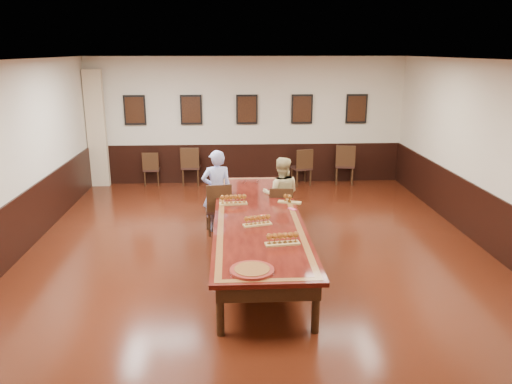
{
  "coord_description": "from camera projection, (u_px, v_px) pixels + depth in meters",
  "views": [
    {
      "loc": [
        -0.43,
        -7.71,
        3.35
      ],
      "look_at": [
        0.0,
        0.5,
        1.0
      ],
      "focal_mm": 35.0,
      "sensor_mm": 36.0,
      "label": 1
    }
  ],
  "objects": [
    {
      "name": "wall_front",
      "position": [
        302.0,
        343.0,
        3.1
      ],
      "size": [
        8.0,
        0.02,
        3.2
      ],
      "primitive_type": "cube",
      "color": "beige",
      "rests_on": "floor"
    },
    {
      "name": "person_man",
      "position": [
        217.0,
        191.0,
        9.39
      ],
      "size": [
        0.62,
        0.46,
        1.57
      ],
      "primitive_type": "imported",
      "rotation": [
        0.0,
        0.0,
        3.29
      ],
      "color": "#5265CD",
      "rests_on": "floor"
    },
    {
      "name": "spare_chair_b",
      "position": [
        191.0,
        165.0,
        12.76
      ],
      "size": [
        0.49,
        0.53,
        0.99
      ],
      "primitive_type": null,
      "rotation": [
        0.0,
        0.0,
        3.09
      ],
      "color": "black",
      "rests_on": "floor"
    },
    {
      "name": "spare_chair_d",
      "position": [
        345.0,
        164.0,
        12.84
      ],
      "size": [
        0.57,
        0.61,
        1.03
      ],
      "primitive_type": null,
      "rotation": [
        0.0,
        0.0,
        2.96
      ],
      "color": "black",
      "rests_on": "floor"
    },
    {
      "name": "floor",
      "position": [
        258.0,
        258.0,
        8.35
      ],
      "size": [
        8.0,
        10.0,
        0.02
      ],
      "primitive_type": "cube",
      "color": "black",
      "rests_on": "ground"
    },
    {
      "name": "red_plate_grp",
      "position": [
        263.0,
        217.0,
        8.04
      ],
      "size": [
        0.18,
        0.18,
        0.02
      ],
      "color": "#BC0C0D",
      "rests_on": "conference_table"
    },
    {
      "name": "chair_man",
      "position": [
        218.0,
        207.0,
        9.37
      ],
      "size": [
        0.53,
        0.57,
        0.99
      ],
      "primitive_type": null,
      "rotation": [
        0.0,
        0.0,
        3.29
      ],
      "color": "black",
      "rests_on": "floor"
    },
    {
      "name": "flight_b",
      "position": [
        289.0,
        199.0,
        8.76
      ],
      "size": [
        0.43,
        0.24,
        0.15
      ],
      "color": "olive",
      "rests_on": "conference_table"
    },
    {
      "name": "carved_platter",
      "position": [
        252.0,
        270.0,
        6.06
      ],
      "size": [
        0.63,
        0.63,
        0.04
      ],
      "color": "#5C1612",
      "rests_on": "conference_table"
    },
    {
      "name": "wall_right",
      "position": [
        503.0,
        162.0,
        8.11
      ],
      "size": [
        0.02,
        10.0,
        3.2
      ],
      "primitive_type": "cube",
      "color": "beige",
      "rests_on": "floor"
    },
    {
      "name": "spare_chair_a",
      "position": [
        152.0,
        168.0,
        12.76
      ],
      "size": [
        0.41,
        0.45,
        0.87
      ],
      "primitive_type": null,
      "rotation": [
        0.0,
        0.0,
        3.15
      ],
      "color": "black",
      "rests_on": "floor"
    },
    {
      "name": "ceiling",
      "position": [
        258.0,
        59.0,
        7.46
      ],
      "size": [
        8.0,
        10.0,
        0.02
      ],
      "primitive_type": "cube",
      "color": "white",
      "rests_on": "floor"
    },
    {
      "name": "pink_phone",
      "position": [
        292.0,
        209.0,
        8.43
      ],
      "size": [
        0.15,
        0.17,
        0.01
      ],
      "primitive_type": "cube",
      "rotation": [
        0.0,
        0.0,
        0.58
      ],
      "color": "#D5476A",
      "rests_on": "conference_table"
    },
    {
      "name": "flight_a",
      "position": [
        233.0,
        200.0,
        8.67
      ],
      "size": [
        0.5,
        0.2,
        0.18
      ],
      "color": "olive",
      "rests_on": "conference_table"
    },
    {
      "name": "chair_woman",
      "position": [
        281.0,
        209.0,
        9.36
      ],
      "size": [
        0.48,
        0.51,
        0.92
      ],
      "primitive_type": null,
      "rotation": [
        0.0,
        0.0,
        3.04
      ],
      "color": "black",
      "rests_on": "floor"
    },
    {
      "name": "posters",
      "position": [
        247.0,
        109.0,
        12.56
      ],
      "size": [
        6.14,
        0.04,
        0.74
      ],
      "color": "black",
      "rests_on": "wall_back"
    },
    {
      "name": "wall_back",
      "position": [
        247.0,
        121.0,
        12.72
      ],
      "size": [
        8.0,
        0.02,
        3.2
      ],
      "primitive_type": "cube",
      "color": "beige",
      "rests_on": "floor"
    },
    {
      "name": "person_woman",
      "position": [
        281.0,
        195.0,
        9.39
      ],
      "size": [
        0.77,
        0.63,
        1.44
      ],
      "primitive_type": "imported",
      "rotation": [
        0.0,
        0.0,
        3.04
      ],
      "color": "#C7B77C",
      "rests_on": "floor"
    },
    {
      "name": "conference_table",
      "position": [
        258.0,
        223.0,
        8.18
      ],
      "size": [
        1.4,
        5.0,
        0.76
      ],
      "color": "black",
      "rests_on": "floor"
    },
    {
      "name": "wainscoting",
      "position": [
        258.0,
        229.0,
        8.21
      ],
      "size": [
        8.0,
        10.0,
        1.0
      ],
      "color": "black",
      "rests_on": "floor"
    },
    {
      "name": "flight_d",
      "position": [
        282.0,
        239.0,
        6.88
      ],
      "size": [
        0.5,
        0.21,
        0.18
      ],
      "color": "olive",
      "rests_on": "conference_table"
    },
    {
      "name": "spare_chair_c",
      "position": [
        301.0,
        167.0,
        12.73
      ],
      "size": [
        0.55,
        0.58,
        0.95
      ],
      "primitive_type": null,
      "rotation": [
        0.0,
        0.0,
        3.4
      ],
      "color": "black",
      "rests_on": "floor"
    },
    {
      "name": "curtain",
      "position": [
        97.0,
        129.0,
        12.39
      ],
      "size": [
        0.45,
        0.18,
        2.9
      ],
      "primitive_type": "cube",
      "color": "tan",
      "rests_on": "floor"
    },
    {
      "name": "flight_c",
      "position": [
        257.0,
        221.0,
        7.64
      ],
      "size": [
        0.46,
        0.25,
        0.17
      ],
      "color": "olive",
      "rests_on": "conference_table"
    }
  ]
}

